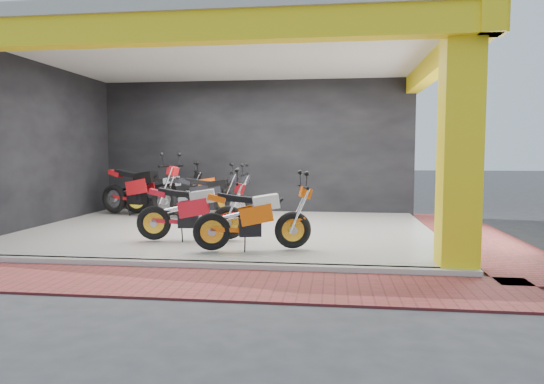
% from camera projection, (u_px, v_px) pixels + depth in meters
% --- Properties ---
extents(ground, '(80.00, 80.00, 0.00)m').
position_uv_depth(ground, '(203.00, 253.00, 7.83)').
color(ground, '#2D2D30').
rests_on(ground, ground).
extents(showroom_floor, '(8.00, 6.00, 0.10)m').
position_uv_depth(showroom_floor, '(230.00, 231.00, 9.80)').
color(showroom_floor, silver).
rests_on(showroom_floor, ground).
extents(showroom_ceiling, '(8.40, 6.40, 0.20)m').
position_uv_depth(showroom_ceiling, '(228.00, 52.00, 9.52)').
color(showroom_ceiling, beige).
rests_on(showroom_ceiling, corner_column).
extents(back_wall, '(8.20, 0.20, 3.50)m').
position_uv_depth(back_wall, '(254.00, 148.00, 12.73)').
color(back_wall, black).
rests_on(back_wall, ground).
extents(left_wall, '(0.20, 6.20, 3.50)m').
position_uv_depth(left_wall, '(38.00, 147.00, 10.18)').
color(left_wall, black).
rests_on(left_wall, ground).
extents(corner_column, '(0.50, 0.50, 3.50)m').
position_uv_depth(corner_column, '(460.00, 143.00, 6.47)').
color(corner_column, yellow).
rests_on(corner_column, ground).
extents(header_beam_front, '(8.40, 0.30, 0.40)m').
position_uv_depth(header_beam_front, '(181.00, 29.00, 6.57)').
color(header_beam_front, yellow).
rests_on(header_beam_front, corner_column).
extents(header_beam_right, '(0.30, 6.40, 0.40)m').
position_uv_depth(header_beam_right, '(438.00, 63.00, 9.04)').
color(header_beam_right, yellow).
rests_on(header_beam_right, corner_column).
extents(floor_kerb, '(8.00, 0.20, 0.10)m').
position_uv_depth(floor_kerb, '(184.00, 265.00, 6.81)').
color(floor_kerb, silver).
rests_on(floor_kerb, ground).
extents(paver_front, '(9.00, 1.40, 0.03)m').
position_uv_depth(paver_front, '(165.00, 282.00, 6.04)').
color(paver_front, maroon).
rests_on(paver_front, ground).
extents(paver_right, '(1.40, 7.00, 0.03)m').
position_uv_depth(paver_right, '(477.00, 238.00, 9.20)').
color(paver_right, maroon).
rests_on(paver_right, ground).
extents(moto_hero, '(2.07, 1.19, 1.19)m').
position_uv_depth(moto_hero, '(293.00, 212.00, 7.58)').
color(moto_hero, '#F35D0A').
rests_on(moto_hero, showroom_floor).
extents(moto_row_a, '(2.07, 1.06, 1.21)m').
position_uv_depth(moto_row_a, '(228.00, 206.00, 8.37)').
color(moto_row_a, red).
rests_on(moto_row_a, showroom_floor).
extents(moto_row_b, '(2.03, 0.77, 1.24)m').
position_uv_depth(moto_row_b, '(238.00, 193.00, 11.06)').
color(moto_row_b, black).
rests_on(moto_row_b, showroom_floor).
extents(moto_row_c, '(2.13, 1.22, 1.23)m').
position_uv_depth(moto_row_c, '(225.00, 190.00, 12.01)').
color(moto_row_c, black).
rests_on(moto_row_c, showroom_floor).
extents(moto_row_d, '(2.56, 1.59, 1.47)m').
position_uv_depth(moto_row_d, '(164.00, 187.00, 11.35)').
color(moto_row_d, red).
rests_on(moto_row_d, showroom_floor).
extents(moto_row_e, '(2.18, 1.47, 1.25)m').
position_uv_depth(moto_row_e, '(190.00, 188.00, 12.42)').
color(moto_row_e, black).
rests_on(moto_row_e, showroom_floor).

